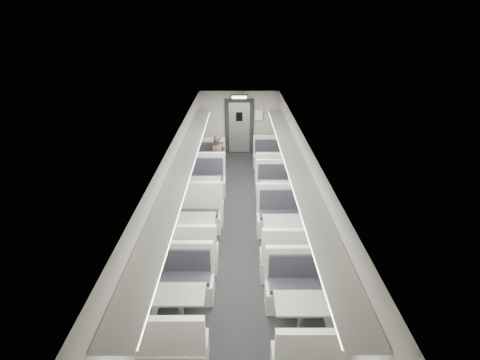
{
  "coord_description": "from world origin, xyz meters",
  "views": [
    {
      "loc": [
        -0.01,
        -8.17,
        4.95
      ],
      "look_at": [
        0.01,
        0.43,
        1.19
      ],
      "focal_mm": 28.0,
      "sensor_mm": 36.0,
      "label": 1
    }
  ],
  "objects_px": {
    "vestibule_door": "(239,127)",
    "exit_sign": "(239,97)",
    "booth_left_d": "(181,310)",
    "booth_right_b": "(275,196)",
    "booth_right_a": "(269,164)",
    "booth_right_c": "(284,236)",
    "passenger": "(218,157)",
    "booth_left_a": "(209,168)",
    "booth_right_d": "(301,320)",
    "booth_left_c": "(196,232)",
    "booth_left_b": "(204,194)"
  },
  "relations": [
    {
      "from": "booth_right_a",
      "to": "booth_right_c",
      "type": "xyz_separation_m",
      "value": [
        0.0,
        -4.61,
        0.05
      ]
    },
    {
      "from": "booth_left_c",
      "to": "passenger",
      "type": "bearing_deg",
      "value": 85.62
    },
    {
      "from": "booth_left_c",
      "to": "passenger",
      "type": "height_order",
      "value": "passenger"
    },
    {
      "from": "booth_left_c",
      "to": "booth_right_b",
      "type": "height_order",
      "value": "booth_left_c"
    },
    {
      "from": "booth_left_c",
      "to": "exit_sign",
      "type": "bearing_deg",
      "value": 80.84
    },
    {
      "from": "booth_right_d",
      "to": "exit_sign",
      "type": "bearing_deg",
      "value": 96.4
    },
    {
      "from": "booth_right_b",
      "to": "vestibule_door",
      "type": "height_order",
      "value": "vestibule_door"
    },
    {
      "from": "exit_sign",
      "to": "passenger",
      "type": "bearing_deg",
      "value": -108.18
    },
    {
      "from": "booth_left_c",
      "to": "booth_left_a",
      "type": "bearing_deg",
      "value": 90.0
    },
    {
      "from": "booth_left_b",
      "to": "exit_sign",
      "type": "height_order",
      "value": "exit_sign"
    },
    {
      "from": "vestibule_door",
      "to": "booth_right_a",
      "type": "bearing_deg",
      "value": -66.36
    },
    {
      "from": "booth_left_d",
      "to": "booth_right_b",
      "type": "distance_m",
      "value": 4.87
    },
    {
      "from": "booth_right_b",
      "to": "booth_right_c",
      "type": "bearing_deg",
      "value": -90.0
    },
    {
      "from": "booth_left_c",
      "to": "booth_right_c",
      "type": "bearing_deg",
      "value": -5.88
    },
    {
      "from": "booth_right_a",
      "to": "booth_left_d",
      "type": "bearing_deg",
      "value": -106.23
    },
    {
      "from": "booth_left_a",
      "to": "booth_left_c",
      "type": "height_order",
      "value": "booth_left_c"
    },
    {
      "from": "booth_right_a",
      "to": "booth_left_c",
      "type": "bearing_deg",
      "value": -114.42
    },
    {
      "from": "booth_left_a",
      "to": "booth_left_b",
      "type": "bearing_deg",
      "value": -90.0
    },
    {
      "from": "booth_left_c",
      "to": "booth_right_a",
      "type": "bearing_deg",
      "value": 65.58
    },
    {
      "from": "booth_left_c",
      "to": "booth_right_d",
      "type": "relative_size",
      "value": 1.02
    },
    {
      "from": "vestibule_door",
      "to": "exit_sign",
      "type": "distance_m",
      "value": 1.33
    },
    {
      "from": "booth_right_c",
      "to": "booth_left_a",
      "type": "bearing_deg",
      "value": 114.89
    },
    {
      "from": "passenger",
      "to": "booth_left_a",
      "type": "bearing_deg",
      "value": 158.48
    },
    {
      "from": "booth_right_c",
      "to": "passenger",
      "type": "xyz_separation_m",
      "value": [
        -1.68,
        4.32,
        0.31
      ]
    },
    {
      "from": "booth_left_a",
      "to": "booth_right_d",
      "type": "height_order",
      "value": "booth_right_d"
    },
    {
      "from": "booth_left_a",
      "to": "booth_left_d",
      "type": "xyz_separation_m",
      "value": [
        0.0,
        -6.57,
        0.01
      ]
    },
    {
      "from": "booth_right_b",
      "to": "booth_right_c",
      "type": "xyz_separation_m",
      "value": [
        0.0,
        -2.17,
        0.05
      ]
    },
    {
      "from": "booth_left_a",
      "to": "vestibule_door",
      "type": "distance_m",
      "value": 2.85
    },
    {
      "from": "booth_left_c",
      "to": "exit_sign",
      "type": "xyz_separation_m",
      "value": [
        1.0,
        6.2,
        1.89
      ]
    },
    {
      "from": "booth_right_a",
      "to": "booth_right_c",
      "type": "bearing_deg",
      "value": -90.0
    },
    {
      "from": "booth_right_c",
      "to": "booth_right_a",
      "type": "bearing_deg",
      "value": 90.0
    },
    {
      "from": "booth_left_b",
      "to": "booth_left_d",
      "type": "distance_m",
      "value": 4.46
    },
    {
      "from": "booth_left_c",
      "to": "vestibule_door",
      "type": "distance_m",
      "value": 6.79
    },
    {
      "from": "booth_left_a",
      "to": "exit_sign",
      "type": "height_order",
      "value": "exit_sign"
    },
    {
      "from": "booth_left_b",
      "to": "booth_left_a",
      "type": "bearing_deg",
      "value": 90.0
    },
    {
      "from": "booth_left_c",
      "to": "vestibule_door",
      "type": "xyz_separation_m",
      "value": [
        1.0,
        6.69,
        0.65
      ]
    },
    {
      "from": "booth_left_c",
      "to": "booth_right_c",
      "type": "xyz_separation_m",
      "value": [
        2.0,
        -0.21,
        0.02
      ]
    },
    {
      "from": "booth_right_c",
      "to": "exit_sign",
      "type": "height_order",
      "value": "exit_sign"
    },
    {
      "from": "booth_left_d",
      "to": "booth_right_b",
      "type": "bearing_deg",
      "value": 65.73
    },
    {
      "from": "booth_right_a",
      "to": "exit_sign",
      "type": "xyz_separation_m",
      "value": [
        -1.0,
        1.8,
        1.92
      ]
    },
    {
      "from": "booth_right_b",
      "to": "booth_right_d",
      "type": "bearing_deg",
      "value": -90.0
    },
    {
      "from": "booth_left_a",
      "to": "booth_right_d",
      "type": "bearing_deg",
      "value": -73.65
    },
    {
      "from": "exit_sign",
      "to": "vestibule_door",
      "type": "bearing_deg",
      "value": 90.0
    },
    {
      "from": "booth_left_b",
      "to": "vestibule_door",
      "type": "distance_m",
      "value": 4.84
    },
    {
      "from": "booth_left_a",
      "to": "passenger",
      "type": "distance_m",
      "value": 0.48
    },
    {
      "from": "passenger",
      "to": "vestibule_door",
      "type": "distance_m",
      "value": 2.68
    },
    {
      "from": "booth_left_c",
      "to": "passenger",
      "type": "xyz_separation_m",
      "value": [
        0.32,
        4.12,
        0.33
      ]
    },
    {
      "from": "exit_sign",
      "to": "booth_right_d",
      "type": "bearing_deg",
      "value": -83.6
    },
    {
      "from": "booth_right_b",
      "to": "exit_sign",
      "type": "xyz_separation_m",
      "value": [
        -1.0,
        4.23,
        1.91
      ]
    },
    {
      "from": "booth_left_b",
      "to": "booth_right_c",
      "type": "distance_m",
      "value": 2.97
    }
  ]
}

